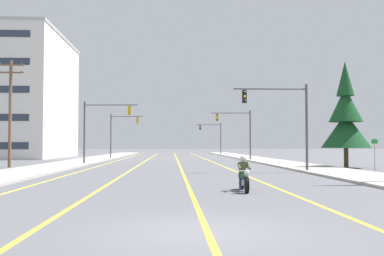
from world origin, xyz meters
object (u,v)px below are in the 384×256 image
at_px(traffic_signal_mid_left, 120,129).
at_px(street_sign, 375,151).
at_px(conifer_tree_right_verge_near, 346,119).
at_px(utility_pole_left_near, 10,109).
at_px(traffic_signal_mid_right, 239,127).
at_px(traffic_signal_near_left, 100,122).
at_px(traffic_signal_far_right, 214,134).
at_px(motorcycle_with_rider, 244,177).
at_px(traffic_signal_near_right, 285,113).

bearing_deg(traffic_signal_mid_left, street_sign, -54.54).
relative_size(traffic_signal_mid_left, conifer_tree_right_verge_near, 0.69).
xyz_separation_m(utility_pole_left_near, street_sign, (28.09, -7.67, -3.45)).
relative_size(traffic_signal_mid_right, conifer_tree_right_verge_near, 0.69).
relative_size(traffic_signal_near_left, traffic_signal_far_right, 1.00).
bearing_deg(conifer_tree_right_verge_near, utility_pole_left_near, 175.75).
bearing_deg(traffic_signal_near_left, street_sign, -31.49).
bearing_deg(traffic_signal_mid_right, conifer_tree_right_verge_near, -70.43).
bearing_deg(street_sign, conifer_tree_right_verge_near, 87.66).
height_order(traffic_signal_near_left, traffic_signal_mid_left, same).
bearing_deg(traffic_signal_mid_left, conifer_tree_right_verge_near, -48.54).
height_order(traffic_signal_near_left, street_sign, traffic_signal_near_left).
bearing_deg(traffic_signal_mid_left, utility_pole_left_near, -106.65).
distance_m(traffic_signal_near_left, traffic_signal_mid_right, 18.33).
bearing_deg(traffic_signal_far_right, conifer_tree_right_verge_near, -82.49).
relative_size(motorcycle_with_rider, traffic_signal_mid_left, 0.35).
bearing_deg(motorcycle_with_rider, conifer_tree_right_verge_near, 56.94).
bearing_deg(motorcycle_with_rider, traffic_signal_near_right, 67.87).
bearing_deg(traffic_signal_mid_left, traffic_signal_near_left, -89.86).
height_order(traffic_signal_mid_left, utility_pole_left_near, utility_pole_left_near).
xyz_separation_m(traffic_signal_near_right, street_sign, (6.32, -0.16, -2.62)).
relative_size(motorcycle_with_rider, utility_pole_left_near, 0.24).
relative_size(traffic_signal_far_right, utility_pole_left_near, 0.68).
distance_m(traffic_signal_mid_left, utility_pole_left_near, 23.37).
relative_size(traffic_signal_near_left, traffic_signal_mid_right, 1.00).
bearing_deg(traffic_signal_far_right, traffic_signal_near_right, -90.21).
height_order(motorcycle_with_rider, conifer_tree_right_verge_near, conifer_tree_right_verge_near).
xyz_separation_m(traffic_signal_mid_left, utility_pole_left_near, (-6.69, -22.37, 0.88)).
distance_m(traffic_signal_near_right, traffic_signal_mid_left, 33.47).
height_order(traffic_signal_mid_right, utility_pole_left_near, utility_pole_left_near).
xyz_separation_m(traffic_signal_mid_right, traffic_signal_far_right, (-0.10, 30.56, -0.01)).
xyz_separation_m(traffic_signal_near_left, utility_pole_left_near, (-6.73, -5.41, 0.82)).
bearing_deg(traffic_signal_far_right, motorcycle_with_rider, -94.55).
bearing_deg(traffic_signal_near_right, utility_pole_left_near, 160.98).
height_order(traffic_signal_mid_right, traffic_signal_far_right, same).
distance_m(traffic_signal_mid_left, street_sign, 36.97).
distance_m(traffic_signal_far_right, conifer_tree_right_verge_near, 48.52).
xyz_separation_m(traffic_signal_mid_right, street_sign, (6.01, -23.11, -2.60)).
bearing_deg(conifer_tree_right_verge_near, motorcycle_with_rider, -123.06).
bearing_deg(utility_pole_left_near, motorcycle_with_rider, -49.93).
bearing_deg(utility_pole_left_near, street_sign, -15.27).
relative_size(motorcycle_with_rider, traffic_signal_near_left, 0.35).
bearing_deg(traffic_signal_near_right, motorcycle_with_rider, -112.13).
height_order(traffic_signal_near_right, traffic_signal_mid_left, same).
height_order(traffic_signal_mid_right, street_sign, traffic_signal_mid_right).
xyz_separation_m(traffic_signal_mid_right, conifer_tree_right_verge_near, (6.24, -17.55, -0.01)).
distance_m(traffic_signal_near_right, conifer_tree_right_verge_near, 8.49).
distance_m(traffic_signal_near_right, traffic_signal_mid_right, 22.95).
relative_size(traffic_signal_far_right, conifer_tree_right_verge_near, 0.69).
relative_size(traffic_signal_near_left, utility_pole_left_near, 0.68).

